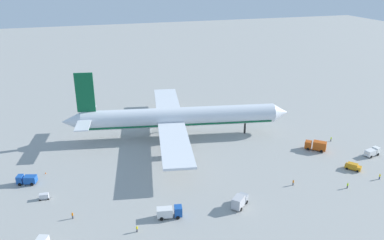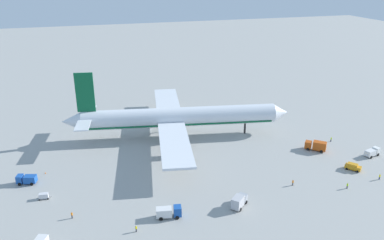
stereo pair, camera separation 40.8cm
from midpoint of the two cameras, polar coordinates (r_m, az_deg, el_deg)
name	(u,v)px [view 1 (the left image)]	position (r m, az deg, el deg)	size (l,w,h in m)	color
ground_plane	(180,136)	(137.49, -1.82, -2.40)	(600.00, 600.00, 0.00)	#9E9E99
airliner	(176,117)	(134.64, -2.41, 0.37)	(78.50, 71.63, 24.02)	silver
service_truck_0	(372,152)	(135.58, 24.85, -4.26)	(5.64, 3.31, 2.51)	white
service_truck_1	(316,145)	(132.82, 17.68, -3.56)	(6.51, 6.09, 3.17)	#BF4C14
service_truck_2	(27,179)	(117.16, -23.16, -8.00)	(5.55, 3.54, 2.56)	#194CA5
service_truck_4	(240,201)	(99.13, 6.88, -11.70)	(5.69, 5.54, 3.14)	#999EA5
service_truck_5	(169,212)	(95.02, -3.45, -13.30)	(6.30, 3.27, 2.79)	#194CA5
service_van	(353,166)	(124.49, 22.46, -6.31)	(4.29, 4.64, 1.97)	orange
baggage_cart_0	(44,196)	(108.75, -20.99, -10.39)	(3.35, 1.67, 1.52)	gray
ground_worker_0	(348,185)	(114.13, 21.76, -8.91)	(0.55, 0.55, 1.68)	#3F3F47
ground_worker_1	(73,215)	(99.00, -17.24, -13.21)	(0.56, 0.56, 1.75)	#3F3F47
ground_worker_2	(137,229)	(91.66, -8.21, -15.51)	(0.54, 0.54, 1.64)	#3F3F47
ground_worker_3	(380,176)	(122.22, 25.74, -7.47)	(0.53, 0.53, 1.73)	navy
ground_worker_4	(331,139)	(141.42, 19.64, -2.65)	(0.50, 0.50, 1.66)	#3F3F47
ground_worker_5	(293,182)	(110.99, 14.52, -8.86)	(0.56, 0.56, 1.69)	#3F3F47
traffic_cone_0	(46,173)	(121.05, -20.78, -7.27)	(0.36, 0.36, 0.55)	orange
traffic_cone_1	(91,113)	(164.21, -14.66, 1.05)	(0.36, 0.36, 0.55)	orange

